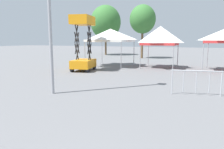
{
  "coord_description": "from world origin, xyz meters",
  "views": [
    {
      "loc": [
        2.31,
        -0.57,
        2.36
      ],
      "look_at": [
        -0.52,
        5.39,
        1.3
      ],
      "focal_mm": 34.99,
      "sensor_mm": 36.0,
      "label": 1
    }
  ],
  "objects_px": {
    "canopy_tent_right_of_center": "(160,36)",
    "tree_behind_tents_center": "(106,22)",
    "scissor_lift": "(83,55)",
    "tree_behind_tents_left": "(143,19)",
    "canopy_tent_left_of_center": "(110,35)",
    "crowd_barrier_by_lift": "(197,78)"
  },
  "relations": [
    {
      "from": "canopy_tent_right_of_center",
      "to": "tree_behind_tents_center",
      "type": "relative_size",
      "value": 0.46
    },
    {
      "from": "scissor_lift",
      "to": "tree_behind_tents_left",
      "type": "relative_size",
      "value": 0.61
    },
    {
      "from": "scissor_lift",
      "to": "canopy_tent_left_of_center",
      "type": "bearing_deg",
      "value": 81.46
    },
    {
      "from": "tree_behind_tents_left",
      "to": "tree_behind_tents_center",
      "type": "bearing_deg",
      "value": 153.52
    },
    {
      "from": "tree_behind_tents_left",
      "to": "scissor_lift",
      "type": "bearing_deg",
      "value": -92.3
    },
    {
      "from": "crowd_barrier_by_lift",
      "to": "canopy_tent_left_of_center",
      "type": "bearing_deg",
      "value": 134.89
    },
    {
      "from": "scissor_lift",
      "to": "tree_behind_tents_left",
      "type": "height_order",
      "value": "tree_behind_tents_left"
    },
    {
      "from": "tree_behind_tents_center",
      "to": "scissor_lift",
      "type": "bearing_deg",
      "value": -68.54
    },
    {
      "from": "canopy_tent_right_of_center",
      "to": "crowd_barrier_by_lift",
      "type": "height_order",
      "value": "canopy_tent_right_of_center"
    },
    {
      "from": "canopy_tent_left_of_center",
      "to": "scissor_lift",
      "type": "xyz_separation_m",
      "value": [
        -0.54,
        -3.62,
        -1.5
      ]
    },
    {
      "from": "canopy_tent_right_of_center",
      "to": "tree_behind_tents_left",
      "type": "xyz_separation_m",
      "value": [
        -4.3,
        8.62,
        2.21
      ]
    },
    {
      "from": "canopy_tent_left_of_center",
      "to": "canopy_tent_right_of_center",
      "type": "height_order",
      "value": "canopy_tent_right_of_center"
    },
    {
      "from": "tree_behind_tents_center",
      "to": "canopy_tent_left_of_center",
      "type": "bearing_deg",
      "value": -61.35
    },
    {
      "from": "scissor_lift",
      "to": "tree_behind_tents_left",
      "type": "xyz_separation_m",
      "value": [
        0.52,
        12.99,
        3.65
      ]
    },
    {
      "from": "canopy_tent_left_of_center",
      "to": "tree_behind_tents_center",
      "type": "distance_m",
      "value": 14.82
    },
    {
      "from": "canopy_tent_right_of_center",
      "to": "scissor_lift",
      "type": "height_order",
      "value": "scissor_lift"
    },
    {
      "from": "tree_behind_tents_left",
      "to": "crowd_barrier_by_lift",
      "type": "relative_size",
      "value": 3.28
    },
    {
      "from": "scissor_lift",
      "to": "tree_behind_tents_left",
      "type": "distance_m",
      "value": 13.5
    },
    {
      "from": "canopy_tent_right_of_center",
      "to": "crowd_barrier_by_lift",
      "type": "xyz_separation_m",
      "value": [
        3.62,
        -8.67,
        -1.93
      ]
    },
    {
      "from": "scissor_lift",
      "to": "tree_behind_tents_center",
      "type": "distance_m",
      "value": 18.1
    },
    {
      "from": "tree_behind_tents_left",
      "to": "tree_behind_tents_center",
      "type": "xyz_separation_m",
      "value": [
        -7.0,
        3.49,
        0.12
      ]
    },
    {
      "from": "tree_behind_tents_center",
      "to": "tree_behind_tents_left",
      "type": "bearing_deg",
      "value": -26.48
    }
  ]
}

